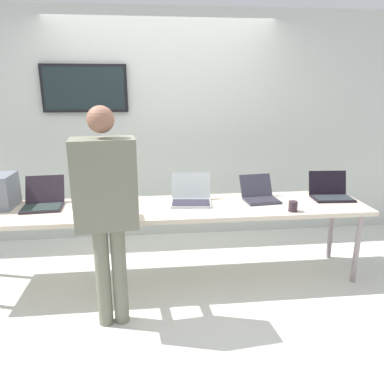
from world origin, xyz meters
The scene contains 11 objects.
ground centered at (0.00, 0.00, -0.02)m, with size 8.00×8.00×0.04m, color silver.
back_wall centered at (-0.02, 1.13, 1.32)m, with size 8.00×0.11×2.62m.
workbench centered at (0.00, 0.00, 0.69)m, with size 3.64×0.70×0.73m.
laptop_station_0 centered at (-1.14, 0.12, 0.79)m, with size 0.37×0.41×0.25m.
laptop_station_1 centered at (-0.49, 0.11, 0.79)m, with size 0.33×0.38×0.24m.
laptop_station_2 centered at (0.21, 0.10, 0.79)m, with size 0.41×0.38×0.26m.
laptop_station_3 centered at (0.87, 0.11, 0.78)m, with size 0.35×0.37×0.22m.
laptop_station_4 centered at (1.58, 0.10, 0.79)m, with size 0.39×0.32×0.25m.
person centered at (-0.48, -0.62, 1.01)m, with size 0.48×0.62×1.66m.
coffee_mug centered at (1.07, -0.25, 0.77)m, with size 0.08×0.08×0.09m.
paper_sheet centered at (-0.81, -0.17, 0.73)m, with size 0.22×0.30×0.00m.
Camera 1 is at (-0.14, -3.14, 1.78)m, focal length 33.94 mm.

